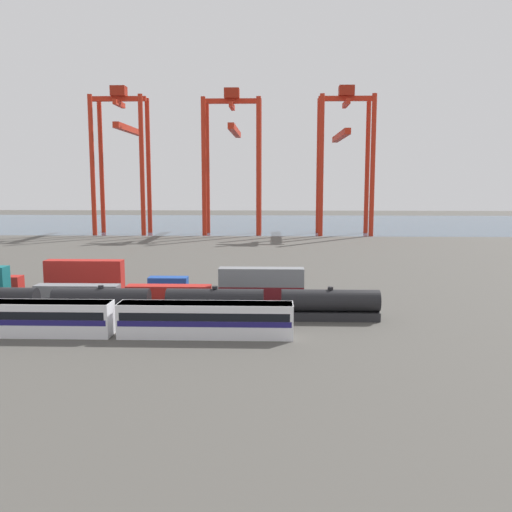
{
  "coord_description": "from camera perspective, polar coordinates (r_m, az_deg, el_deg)",
  "views": [
    {
      "loc": [
        20.87,
        -84.13,
        17.38
      ],
      "look_at": [
        17.75,
        9.0,
        4.77
      ],
      "focal_mm": 38.67,
      "sensor_mm": 36.0,
      "label": 1
    }
  ],
  "objects": [
    {
      "name": "shipping_container_9",
      "position": [
        95.89,
        -24.75,
        -2.66
      ],
      "size": [
        6.04,
        2.44,
        2.6
      ],
      "primitive_type": "cube",
      "color": "#AD211C",
      "rests_on": "ground_plane"
    },
    {
      "name": "shipping_container_11",
      "position": [
        90.33,
        -17.34,
        -1.23
      ],
      "size": [
        12.1,
        2.44,
        2.6
      ],
      "primitive_type": "cube",
      "color": "#AD211C",
      "rests_on": "shipping_container_10"
    },
    {
      "name": "shipping_container_10",
      "position": [
        90.75,
        -17.27,
        -2.85
      ],
      "size": [
        12.1,
        2.44,
        2.6
      ],
      "primitive_type": "cube",
      "color": "#AD211C",
      "rests_on": "ground_plane"
    },
    {
      "name": "shipping_container_13",
      "position": [
        85.8,
        -0.37,
        -3.09
      ],
      "size": [
        6.04,
        2.44,
        2.6
      ],
      "primitive_type": "cube",
      "color": "#146066",
      "rests_on": "ground_plane"
    },
    {
      "name": "ground_plane",
      "position": [
        127.06,
        -7.55,
        -0.22
      ],
      "size": [
        420.0,
        420.0,
        0.0
      ],
      "primitive_type": "plane",
      "color": "#4C4944"
    },
    {
      "name": "harbour_water",
      "position": [
        232.42,
        -3.24,
        3.41
      ],
      "size": [
        400.0,
        110.0,
        0.01
      ],
      "primitive_type": "cube",
      "color": "#384C60",
      "rests_on": "ground_plane"
    },
    {
      "name": "gantry_crane_east",
      "position": [
        187.86,
        9.11,
        11.08
      ],
      "size": [
        17.87,
        38.26,
        47.87
      ],
      "color": "red",
      "rests_on": "ground_plane"
    },
    {
      "name": "shipping_container_3",
      "position": [
        83.95,
        -17.98,
        -3.72
      ],
      "size": [
        12.1,
        2.44,
        2.6
      ],
      "primitive_type": "cube",
      "color": "slate",
      "rests_on": "ground_plane"
    },
    {
      "name": "freight_tank_row",
      "position": [
        71.75,
        -10.09,
        -4.82
      ],
      "size": [
        56.22,
        2.76,
        4.22
      ],
      "color": "#232326",
      "rests_on": "ground_plane"
    },
    {
      "name": "shipping_container_4",
      "position": [
        80.41,
        -9.0,
        -3.92
      ],
      "size": [
        12.1,
        2.44,
        2.6
      ],
      "primitive_type": "cube",
      "color": "#AD211C",
      "rests_on": "ground_plane"
    },
    {
      "name": "gantry_crane_central",
      "position": [
        186.83,
        -2.42,
        11.22
      ],
      "size": [
        19.18,
        36.68,
        47.23
      ],
      "color": "red",
      "rests_on": "ground_plane"
    },
    {
      "name": "passenger_train",
      "position": [
        68.14,
        -22.71,
        -5.82
      ],
      "size": [
        60.67,
        3.14,
        3.9
      ],
      "color": "silver",
      "rests_on": "ground_plane"
    },
    {
      "name": "gantry_crane_west",
      "position": [
        192.63,
        -13.66,
        10.99
      ],
      "size": [
        17.79,
        33.39,
        48.13
      ],
      "color": "red",
      "rests_on": "ground_plane"
    },
    {
      "name": "shipping_container_6",
      "position": [
        78.51,
        0.55,
        -2.18
      ],
      "size": [
        12.1,
        2.44,
        2.6
      ],
      "primitive_type": "cube",
      "color": "slate",
      "rests_on": "shipping_container_5"
    },
    {
      "name": "shipping_container_5",
      "position": [
        79.0,
        0.55,
        -4.04
      ],
      "size": [
        12.1,
        2.44,
        2.6
      ],
      "primitive_type": "cube",
      "color": "maroon",
      "rests_on": "ground_plane"
    },
    {
      "name": "shipping_container_12",
      "position": [
        87.32,
        -9.06,
        -3.0
      ],
      "size": [
        6.04,
        2.44,
        2.6
      ],
      "primitive_type": "cube",
      "color": "#1C4299",
      "rests_on": "ground_plane"
    }
  ]
}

